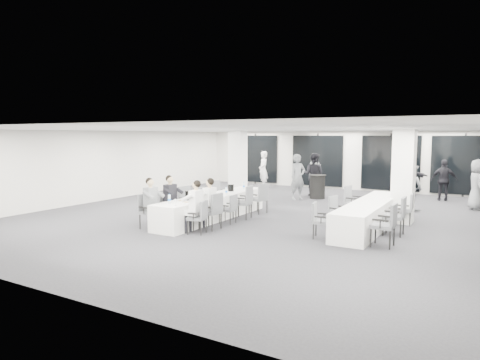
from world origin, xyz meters
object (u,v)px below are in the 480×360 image
object	(u,v)px
chair_side_left_far	(352,200)
standing_guest_b	(314,172)
chair_side_left_mid	(337,210)
standing_guest_c	(314,176)
banquet_table_side	(370,215)
standing_guest_g	(263,167)
standing_guest_a	(298,174)
standing_guest_f	(409,174)
chair_side_left_near	(319,218)
chair_main_right_far	(260,197)
chair_side_right_mid	(397,214)
standing_guest_e	(477,181)
chair_main_left_near	(148,209)
chair_main_right_near	(200,215)
banquet_table_main	(213,207)
chair_main_left_second	(168,206)
cocktail_table	(317,187)
chair_main_right_second	(213,209)
chair_main_right_mid	(230,207)
chair_side_right_far	(407,207)
chair_main_left_mid	(188,200)
chair_main_left_fourth	(203,199)
standing_guest_h	(412,184)
chair_main_right_fourth	(245,200)
ice_bucket_near	(189,195)
ice_bucket_far	(231,188)
chair_side_right_near	(387,222)
chair_main_left_far	(218,193)
standing_guest_d	(444,177)

from	to	relation	value
chair_side_left_far	standing_guest_b	world-z (taller)	standing_guest_b
chair_side_left_mid	standing_guest_c	world-z (taller)	standing_guest_c
banquet_table_side	standing_guest_g	world-z (taller)	standing_guest_g
chair_side_left_mid	banquet_table_side	bearing A→B (deg)	134.03
standing_guest_a	standing_guest_f	world-z (taller)	standing_guest_a
chair_side_left_near	chair_main_right_far	bearing A→B (deg)	-138.94
standing_guest_b	standing_guest_g	size ratio (longest dim) A/B	1.01
chair_side_right_mid	standing_guest_e	xyz separation A→B (m)	(1.70, 5.47, 0.43)
chair_main_left_near	chair_main_right_near	xyz separation A→B (m)	(1.66, 0.16, -0.05)
banquet_table_main	chair_main_left_second	distance (m)	1.47
banquet_table_main	standing_guest_b	bearing A→B (deg)	82.14
cocktail_table	chair_main_right_second	world-z (taller)	chair_main_right_second
chair_main_right_near	standing_guest_b	distance (m)	8.39
chair_main_right_mid	standing_guest_b	xyz separation A→B (m)	(0.07, 6.84, 0.56)
standing_guest_a	standing_guest_f	bearing A→B (deg)	-14.12
chair_main_right_far	standing_guest_g	world-z (taller)	standing_guest_g
chair_side_left_near	chair_side_right_far	size ratio (longest dim) A/B	0.99
chair_main_left_mid	banquet_table_main	bearing A→B (deg)	115.86
cocktail_table	chair_main_left_near	bearing A→B (deg)	-105.36
standing_guest_f	cocktail_table	bearing A→B (deg)	28.50
chair_side_left_near	standing_guest_c	size ratio (longest dim) A/B	0.52
chair_main_left_near	chair_main_left_mid	distance (m)	1.83
chair_main_left_near	chair_main_right_mid	bearing A→B (deg)	136.44
chair_main_left_fourth	standing_guest_h	bearing A→B (deg)	120.14
chair_main_left_fourth	chair_side_left_far	distance (m)	4.86
chair_side_left_far	standing_guest_e	xyz separation A→B (m)	(3.38, 3.70, 0.43)
cocktail_table	chair_main_right_fourth	bearing A→B (deg)	-95.21
chair_side_left_mid	ice_bucket_near	size ratio (longest dim) A/B	3.31
ice_bucket_far	chair_side_right_near	bearing A→B (deg)	-19.20
banquet_table_main	chair_side_right_near	bearing A→B (deg)	-8.20
chair_side_right_near	standing_guest_e	distance (m)	7.04
chair_main_left_far	chair_main_right_near	size ratio (longest dim) A/B	1.13
chair_main_left_far	chair_side_right_near	distance (m)	6.66
banquet_table_side	chair_main_left_near	size ratio (longest dim) A/B	5.12
standing_guest_c	chair_main_right_far	bearing A→B (deg)	136.41
chair_main_right_mid	chair_main_left_second	bearing A→B (deg)	113.31
chair_main_left_far	chair_main_right_near	distance (m)	3.83
chair_main_right_mid	chair_side_right_near	world-z (taller)	chair_side_right_near
chair_main_left_far	ice_bucket_near	world-z (taller)	ice_bucket_near
chair_main_right_fourth	standing_guest_e	distance (m)	8.34
banquet_table_main	chair_side_right_near	xyz separation A→B (m)	(5.40, -0.78, 0.21)
chair_side_right_mid	ice_bucket_far	distance (m)	5.46
chair_side_left_mid	standing_guest_d	size ratio (longest dim) A/B	0.47
banquet_table_main	chair_main_right_far	size ratio (longest dim) A/B	4.98
chair_main_left_fourth	ice_bucket_far	bearing A→B (deg)	116.80
chair_side_left_mid	chair_main_left_second	bearing A→B (deg)	-52.65
chair_side_left_far	standing_guest_d	world-z (taller)	standing_guest_d
chair_side_left_far	chair_main_right_far	bearing A→B (deg)	-68.25
banquet_table_main	chair_side_left_near	bearing A→B (deg)	-11.08
chair_main_right_near	chair_side_right_mid	bearing A→B (deg)	-74.60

